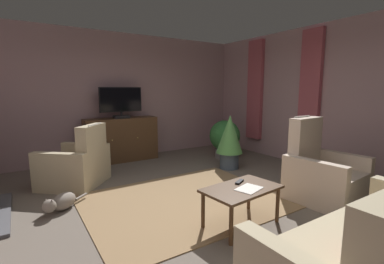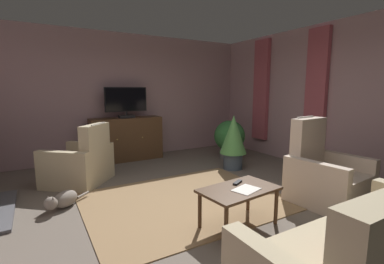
% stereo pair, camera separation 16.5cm
% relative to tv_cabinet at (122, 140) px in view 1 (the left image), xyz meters
% --- Properties ---
extents(ground_plane, '(6.68, 6.89, 0.04)m').
position_rel_tv_cabinet_xyz_m(ground_plane, '(0.09, -2.84, -0.48)').
color(ground_plane, '#665B51').
extents(wall_back, '(6.68, 0.10, 2.83)m').
position_rel_tv_cabinet_xyz_m(wall_back, '(0.09, 0.35, 0.96)').
color(wall_back, gray).
rests_on(wall_back, ground_plane).
extents(wall_right_with_window, '(0.10, 6.89, 2.83)m').
position_rel_tv_cabinet_xyz_m(wall_right_with_window, '(3.17, -2.84, 0.96)').
color(wall_right_with_window, '#A6858B').
rests_on(wall_right_with_window, ground_plane).
extents(curtain_panel_near, '(0.10, 0.44, 2.38)m').
position_rel_tv_cabinet_xyz_m(curtain_panel_near, '(3.06, -2.49, 1.10)').
color(curtain_panel_near, '#A34C56').
extents(curtain_panel_far, '(0.10, 0.44, 2.38)m').
position_rel_tv_cabinet_xyz_m(curtain_panel_far, '(3.06, -0.99, 1.10)').
color(curtain_panel_far, '#A34C56').
extents(rug_central, '(2.73, 2.16, 0.01)m').
position_rel_tv_cabinet_xyz_m(rug_central, '(0.02, -2.67, -0.45)').
color(rug_central, '#8E704C').
rests_on(rug_central, ground_plane).
extents(tv_cabinet, '(1.55, 0.48, 0.96)m').
position_rel_tv_cabinet_xyz_m(tv_cabinet, '(0.00, 0.00, 0.00)').
color(tv_cabinet, '#352315').
rests_on(tv_cabinet, ground_plane).
extents(television, '(0.91, 0.20, 0.67)m').
position_rel_tv_cabinet_xyz_m(television, '(0.00, -0.05, 0.86)').
color(television, black).
rests_on(television, tv_cabinet).
extents(coffee_table, '(0.95, 0.62, 0.46)m').
position_rel_tv_cabinet_xyz_m(coffee_table, '(0.20, -3.63, -0.06)').
color(coffee_table, '#422B19').
rests_on(coffee_table, ground_plane).
extents(tv_remote, '(0.17, 0.12, 0.02)m').
position_rel_tv_cabinet_xyz_m(tv_remote, '(0.30, -3.49, 0.01)').
color(tv_remote, black).
rests_on(tv_remote, coffee_table).
extents(folded_newspaper, '(0.35, 0.29, 0.01)m').
position_rel_tv_cabinet_xyz_m(folded_newspaper, '(0.24, -3.70, 0.01)').
color(folded_newspaper, silver).
rests_on(folded_newspaper, coffee_table).
extents(sofa_floral, '(2.12, 0.87, 0.99)m').
position_rel_tv_cabinet_xyz_m(sofa_floral, '(0.38, -4.99, -0.13)').
color(sofa_floral, tan).
rests_on(sofa_floral, ground_plane).
extents(armchair_by_fireplace, '(1.26, 1.26, 1.03)m').
position_rel_tv_cabinet_xyz_m(armchair_by_fireplace, '(-1.14, -1.12, -0.13)').
color(armchair_by_fireplace, tan).
rests_on(armchair_by_fireplace, ground_plane).
extents(armchair_near_window, '(0.96, 0.96, 1.19)m').
position_rel_tv_cabinet_xyz_m(armchair_near_window, '(1.71, -3.69, -0.10)').
color(armchair_near_window, '#C6B29E').
rests_on(armchair_near_window, ground_plane).
extents(potted_plant_on_hearth_side, '(0.53, 0.53, 1.08)m').
position_rel_tv_cabinet_xyz_m(potted_plant_on_hearth_side, '(1.62, -1.75, 0.15)').
color(potted_plant_on_hearth_side, '#3D4C5B').
rests_on(potted_plant_on_hearth_side, ground_plane).
extents(potted_plant_tall_palm_by_window, '(0.70, 0.70, 0.88)m').
position_rel_tv_cabinet_xyz_m(potted_plant_tall_palm_by_window, '(2.08, -1.05, 0.03)').
color(potted_plant_tall_palm_by_window, slate).
rests_on(potted_plant_tall_palm_by_window, ground_plane).
extents(cat, '(0.60, 0.47, 0.24)m').
position_rel_tv_cabinet_xyz_m(cat, '(-1.51, -2.06, -0.34)').
color(cat, gray).
rests_on(cat, ground_plane).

